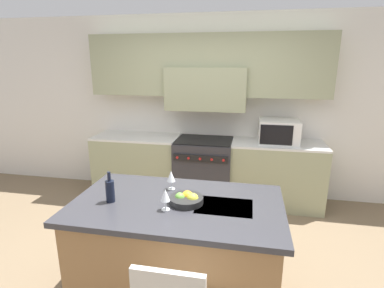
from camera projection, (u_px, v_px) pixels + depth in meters
name	position (u px, v px, depth m)	size (l,w,h in m)	color
ground_plane	(177.00, 272.00, 2.98)	(10.00, 10.00, 0.00)	#7A664C
back_cabinetry	(207.00, 92.00, 4.43)	(10.00, 0.46, 2.70)	silver
back_counter	(204.00, 169.00, 4.49)	(3.37, 0.62, 0.93)	gray
range_stove	(204.00, 170.00, 4.47)	(0.82, 0.70, 0.93)	#2D2D33
microwave	(279.00, 132.00, 4.13)	(0.53, 0.44, 0.32)	silver
kitchen_island	(178.00, 251.00, 2.54)	(1.69, 0.99, 0.93)	olive
wine_bottle	(110.00, 190.00, 2.40)	(0.07, 0.07, 0.25)	black
wine_glass_near	(165.00, 196.00, 2.26)	(0.07, 0.07, 0.17)	white
wine_glass_far	(171.00, 177.00, 2.63)	(0.07, 0.07, 0.17)	white
fruit_bowl	(187.00, 199.00, 2.40)	(0.27, 0.27, 0.10)	black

